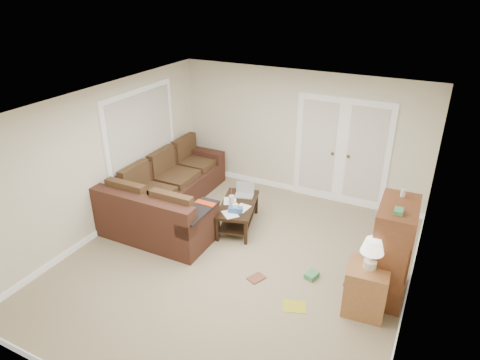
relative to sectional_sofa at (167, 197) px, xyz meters
The scene contains 17 objects.
floor 2.02m from the sectional_sofa, 22.78° to the right, with size 5.50×5.50×0.00m, color tan.
ceiling 2.92m from the sectional_sofa, 22.78° to the right, with size 5.00×5.50×0.02m, color white.
wall_left 1.36m from the sectional_sofa, 130.93° to the right, with size 0.02×5.50×2.50m, color #EDE7CD.
wall_right 4.49m from the sectional_sofa, 10.07° to the right, with size 0.02×5.50×2.50m, color #EDE7CD.
wall_back 2.84m from the sectional_sofa, 47.22° to the left, with size 5.00×0.02×2.50m, color #EDE7CD.
wall_front 4.07m from the sectional_sofa, 62.50° to the right, with size 5.00×0.02×2.50m, color #EDE7CD.
baseboards 2.01m from the sectional_sofa, 22.78° to the right, with size 5.00×5.50×0.10m, color white, non-canonical shape.
french_doors 3.38m from the sectional_sofa, 35.95° to the left, with size 1.80×0.05×2.13m.
window_left 1.37m from the sectional_sofa, 159.96° to the left, with size 0.05×1.92×1.42m.
sectional_sofa is the anchor object (origin of this frame).
coffee_table 1.40m from the sectional_sofa, ahead, with size 0.85×1.25×0.78m.
tv_armoire 4.07m from the sectional_sofa, ahead, with size 0.52×0.90×1.52m.
side_cabinet 3.94m from the sectional_sofa, 13.33° to the right, with size 0.57×0.57×1.12m.
space_heater 4.10m from the sectional_sofa, 24.24° to the left, with size 0.13×0.11×0.33m, color silver.
floor_magazine 3.28m from the sectional_sofa, 23.15° to the right, with size 0.31×0.25×0.01m, color gold.
floor_greenbox 3.08m from the sectional_sofa, 10.95° to the right, with size 0.15×0.20×0.08m, color #43945A.
floor_book 2.42m from the sectional_sofa, 23.05° to the right, with size 0.18×0.25×0.02m, color brown.
Camera 1 is at (2.52, -4.85, 4.06)m, focal length 32.00 mm.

